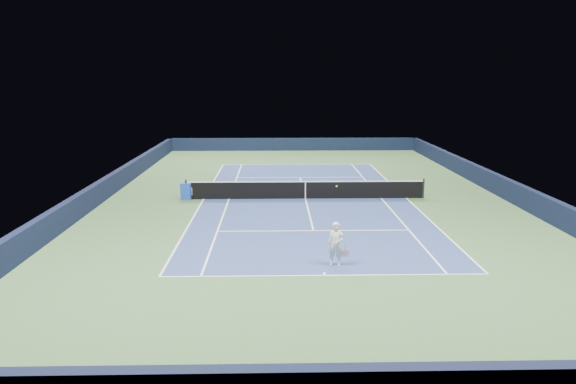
{
  "coord_description": "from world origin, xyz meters",
  "views": [
    {
      "loc": [
        -1.65,
        -29.55,
        6.54
      ],
      "look_at": [
        -1.01,
        -3.0,
        1.0
      ],
      "focal_mm": 35.0,
      "sensor_mm": 36.0,
      "label": 1
    }
  ],
  "objects": [
    {
      "name": "service_line_near",
      "position": [
        0.0,
        -6.4,
        0.01
      ],
      "size": [
        8.23,
        0.08,
        0.0
      ],
      "primitive_type": "cube",
      "color": "white",
      "rests_on": "ground"
    },
    {
      "name": "ground",
      "position": [
        0.0,
        0.0,
        0.0
      ],
      "size": [
        40.0,
        40.0,
        0.0
      ],
      "primitive_type": "plane",
      "color": "#375931",
      "rests_on": "ground"
    },
    {
      "name": "wall_left",
      "position": [
        -10.82,
        0.0,
        0.55
      ],
      "size": [
        0.35,
        40.0,
        1.1
      ],
      "primitive_type": "cube",
      "color": "#111633",
      "rests_on": "ground"
    },
    {
      "name": "baseline_near",
      "position": [
        0.0,
        -11.88,
        0.01
      ],
      "size": [
        10.97,
        0.08,
        0.0
      ],
      "primitive_type": "cube",
      "color": "white",
      "rests_on": "ground"
    },
    {
      "name": "sideline_singles_right",
      "position": [
        4.12,
        0.0,
        0.01
      ],
      "size": [
        0.08,
        23.77,
        0.0
      ],
      "primitive_type": "cube",
      "color": "white",
      "rests_on": "ground"
    },
    {
      "name": "service_line_far",
      "position": [
        0.0,
        6.4,
        0.01
      ],
      "size": [
        8.23,
        0.08,
        0.0
      ],
      "primitive_type": "cube",
      "color": "white",
      "rests_on": "ground"
    },
    {
      "name": "sponsor_cube",
      "position": [
        -6.4,
        0.05,
        0.45
      ],
      "size": [
        0.63,
        0.55,
        0.89
      ],
      "color": "blue",
      "rests_on": "ground"
    },
    {
      "name": "center_mark_far",
      "position": [
        0.0,
        11.73,
        0.01
      ],
      "size": [
        0.08,
        0.3,
        0.0
      ],
      "primitive_type": "cube",
      "color": "white",
      "rests_on": "ground"
    },
    {
      "name": "wall_far",
      "position": [
        0.0,
        19.82,
        0.55
      ],
      "size": [
        22.0,
        0.35,
        1.1
      ],
      "primitive_type": "cube",
      "color": "black",
      "rests_on": "ground"
    },
    {
      "name": "baseline_far",
      "position": [
        0.0,
        11.88,
        0.01
      ],
      "size": [
        10.97,
        0.08,
        0.0
      ],
      "primitive_type": "cube",
      "color": "white",
      "rests_on": "ground"
    },
    {
      "name": "wall_right",
      "position": [
        10.82,
        0.0,
        0.55
      ],
      "size": [
        0.35,
        40.0,
        1.1
      ],
      "primitive_type": "cube",
      "color": "black",
      "rests_on": "ground"
    },
    {
      "name": "court_surface",
      "position": [
        0.0,
        0.0,
        0.0
      ],
      "size": [
        10.97,
        23.77,
        0.01
      ],
      "primitive_type": "cube",
      "color": "navy",
      "rests_on": "ground"
    },
    {
      "name": "center_service_line",
      "position": [
        0.0,
        0.0,
        0.01
      ],
      "size": [
        0.08,
        12.8,
        0.0
      ],
      "primitive_type": "cube",
      "color": "white",
      "rests_on": "ground"
    },
    {
      "name": "sideline_doubles_left",
      "position": [
        -5.49,
        0.0,
        0.01
      ],
      "size": [
        0.08,
        23.77,
        0.0
      ],
      "primitive_type": "cube",
      "color": "white",
      "rests_on": "ground"
    },
    {
      "name": "center_mark_near",
      "position": [
        0.0,
        -11.73,
        0.01
      ],
      "size": [
        0.08,
        0.3,
        0.0
      ],
      "primitive_type": "cube",
      "color": "white",
      "rests_on": "ground"
    },
    {
      "name": "sideline_singles_left",
      "position": [
        -4.12,
        0.0,
        0.01
      ],
      "size": [
        0.08,
        23.77,
        0.0
      ],
      "primitive_type": "cube",
      "color": "white",
      "rests_on": "ground"
    },
    {
      "name": "sideline_doubles_right",
      "position": [
        5.49,
        0.0,
        0.01
      ],
      "size": [
        0.08,
        23.77,
        0.0
      ],
      "primitive_type": "cube",
      "color": "white",
      "rests_on": "ground"
    },
    {
      "name": "tennis_player",
      "position": [
        0.48,
        -10.85,
        0.78
      ],
      "size": [
        0.77,
        1.28,
        2.66
      ],
      "color": "white",
      "rests_on": "ground"
    },
    {
      "name": "tennis_net",
      "position": [
        0.0,
        0.0,
        0.5
      ],
      "size": [
        12.9,
        0.1,
        1.07
      ],
      "color": "black",
      "rests_on": "ground"
    }
  ]
}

